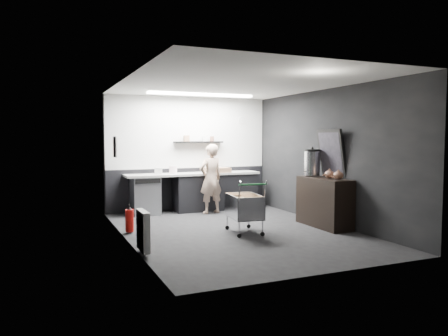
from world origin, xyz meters
name	(u,v)px	position (x,y,z in m)	size (l,w,h in m)	color
floor	(236,231)	(0.00, 0.00, 0.00)	(5.50, 5.50, 0.00)	black
ceiling	(237,84)	(0.00, 0.00, 2.70)	(5.50, 5.50, 0.00)	silver
wall_back	(189,153)	(0.00, 2.75, 1.35)	(5.50, 5.50, 0.00)	black
wall_front	(329,168)	(0.00, -2.75, 1.35)	(5.50, 5.50, 0.00)	black
wall_left	(127,161)	(-2.00, 0.00, 1.35)	(5.50, 5.50, 0.00)	black
wall_right	(327,156)	(2.00, 0.00, 1.35)	(5.50, 5.50, 0.00)	black
kitchen_wall_panel	(189,132)	(0.00, 2.73, 1.85)	(3.95, 0.02, 1.70)	silver
dado_panel	(189,188)	(0.00, 2.73, 0.50)	(3.95, 0.02, 1.00)	black
floating_shelf	(198,142)	(0.20, 2.62, 1.62)	(1.20, 0.22, 0.04)	black
wall_clock	(242,121)	(1.40, 2.72, 2.15)	(0.20, 0.20, 0.03)	silver
poster	(115,147)	(-1.98, 1.30, 1.55)	(0.02, 0.30, 0.40)	white
poster_red_band	(115,143)	(-1.98, 1.30, 1.62)	(0.01, 0.22, 0.10)	red
radiator	(143,231)	(-1.94, -0.90, 0.35)	(0.10, 0.50, 0.60)	silver
ceiling_strip	(202,95)	(0.00, 1.85, 2.67)	(2.40, 0.20, 0.04)	white
prep_counter	(199,191)	(0.14, 2.42, 0.46)	(3.20, 0.61, 0.90)	black
person	(211,179)	(0.26, 1.97, 0.79)	(0.58, 0.38, 1.58)	beige
shopping_cart	(244,208)	(0.07, -0.18, 0.45)	(0.60, 0.91, 0.95)	silver
sideboard	(324,196)	(1.75, -0.25, 0.60)	(0.54, 1.26, 1.89)	black
fire_extinguisher	(130,220)	(-1.85, 0.61, 0.24)	(0.15, 0.15, 0.50)	red
cardboard_box	(217,170)	(0.58, 2.37, 0.96)	(0.56, 0.43, 0.11)	#936C4E
pink_tub	(173,170)	(-0.49, 2.42, 0.99)	(0.18, 0.18, 0.18)	silver
white_container	(158,171)	(-0.85, 2.37, 0.97)	(0.17, 0.13, 0.15)	silver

